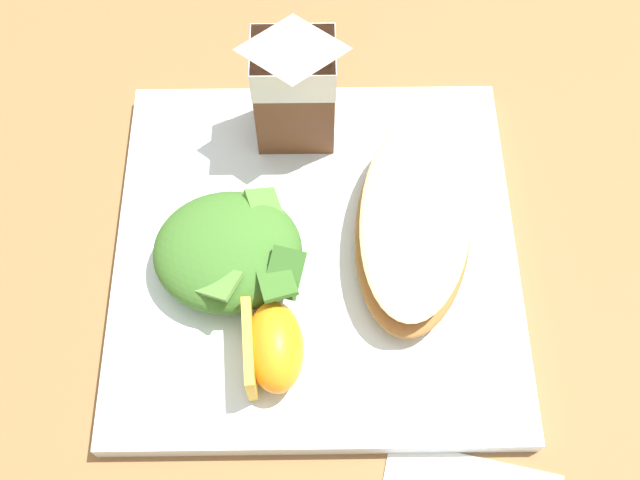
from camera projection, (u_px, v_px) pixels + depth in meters
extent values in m
plane|color=olive|center=(320.00, 257.00, 0.54)|extent=(3.00, 3.00, 0.00)
cube|color=silver|center=(320.00, 252.00, 0.54)|extent=(0.28, 0.28, 0.02)
ellipsoid|color=#A87038|center=(418.00, 223.00, 0.52)|extent=(0.10, 0.18, 0.03)
ellipsoid|color=#B22D19|center=(419.00, 216.00, 0.51)|extent=(0.09, 0.16, 0.01)
ellipsoid|color=#EAD184|center=(421.00, 211.00, 0.51)|extent=(0.10, 0.17, 0.01)
ellipsoid|color=#3D7028|center=(232.00, 251.00, 0.50)|extent=(0.10, 0.09, 0.04)
cube|color=#336023|center=(289.00, 273.00, 0.48)|extent=(0.03, 0.04, 0.01)
cube|color=#4C8433|center=(270.00, 208.00, 0.51)|extent=(0.03, 0.04, 0.01)
cube|color=#3D7028|center=(281.00, 280.00, 0.48)|extent=(0.03, 0.04, 0.01)
cube|color=#5B8E3D|center=(220.00, 282.00, 0.48)|extent=(0.04, 0.03, 0.02)
cube|color=brown|center=(299.00, 92.00, 0.53)|extent=(0.06, 0.04, 0.09)
cube|color=white|center=(298.00, 63.00, 0.51)|extent=(0.06, 0.05, 0.03)
pyramid|color=white|center=(297.00, 38.00, 0.49)|extent=(0.06, 0.04, 0.02)
ellipsoid|color=orange|center=(280.00, 347.00, 0.47)|extent=(0.04, 0.06, 0.04)
cube|color=gold|center=(254.00, 349.00, 0.47)|extent=(0.01, 0.06, 0.03)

